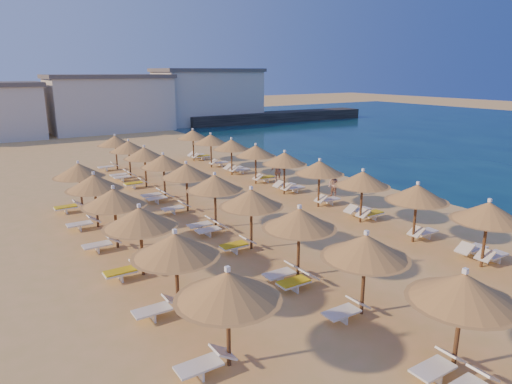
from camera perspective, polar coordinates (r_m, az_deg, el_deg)
ground at (r=22.77m, az=7.36°, el=-5.03°), size 220.00×220.00×0.00m
jetty at (r=72.94m, az=2.69°, el=9.38°), size 30.18×5.76×1.50m
hotel_blocks at (r=64.68m, az=-17.15°, el=10.68°), size 46.78×10.12×8.10m
parasol_row_east at (r=26.47m, az=7.95°, el=2.96°), size 2.86×36.64×2.88m
parasol_row_west at (r=22.70m, az=-5.17°, el=1.05°), size 2.86×36.64×2.88m
parasol_row_inland at (r=19.37m, az=-15.96°, el=-1.91°), size 2.86×19.75×2.88m
loungers at (r=23.99m, az=-0.41°, el=-2.99°), size 14.80×35.30×0.66m
beachgoer_c at (r=32.18m, az=2.71°, el=2.56°), size 1.02×0.96×1.70m
beachgoer_b at (r=29.00m, az=9.64°, el=0.84°), size 0.65×0.80×1.55m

